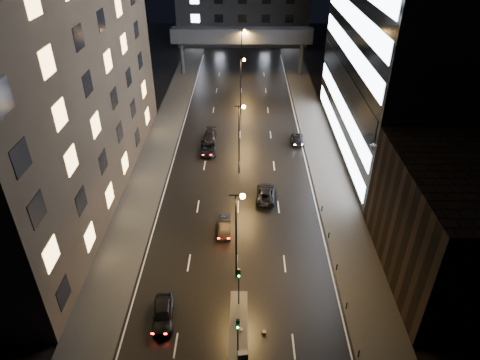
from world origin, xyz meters
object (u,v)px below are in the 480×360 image
Objects in this scene: car_away_d at (210,136)px; utility_cabinet at (243,358)px; car_away_a at (163,314)px; car_away_b at (224,227)px; car_toward_a at (266,193)px; car_away_c at (208,148)px; car_toward_b at (297,139)px.

car_away_d is 3.32× the size of utility_cabinet.
car_away_b is at bearing 62.00° from car_away_a.
car_toward_a is at bearing 50.96° from car_away_b.
car_away_c is (-3.24, 18.71, 0.01)m from car_away_b.
car_away_a is at bearing 67.18° from car_toward_a.
car_away_a reaches higher than car_away_b.
car_away_b is 8.38m from car_toward_a.
utility_cabinet is at bearing 82.38° from car_toward_b.
car_away_a is 3.37× the size of utility_cabinet.
car_away_a is 0.91× the size of car_away_c.
car_away_c is 0.99× the size of car_toward_a.
car_toward_b is at bearing 70.02° from utility_cabinet.
car_away_c is at bearing -51.05° from car_toward_a.
car_away_a is 13.46m from car_away_b.
car_away_b is 23.14m from car_away_d.
car_away_d is at bearing 80.85° from car_away_a.
utility_cabinet reaches higher than car_toward_b.
car_away_b is 0.83× the size of car_away_c.
car_away_a is 35.47m from car_away_d.
car_away_d is at bearing 85.65° from car_away_c.
utility_cabinet reaches higher than car_toward_a.
car_away_b is 0.82× the size of car_toward_a.
car_toward_b is at bearing -105.28° from car_toward_a.
car_toward_b is at bearing -1.44° from car_away_d.
utility_cabinet is at bearing 87.77° from car_toward_a.
car_toward_b is (13.74, 3.41, -0.04)m from car_away_c.
car_toward_b is 39.91m from utility_cabinet.
utility_cabinet is (2.20, -16.91, 0.14)m from car_away_b.
car_toward_a reaches higher than car_away_c.
car_away_b reaches higher than car_toward_b.
car_toward_b is at bearing 59.56° from car_away_a.
car_toward_a reaches higher than car_away_b.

